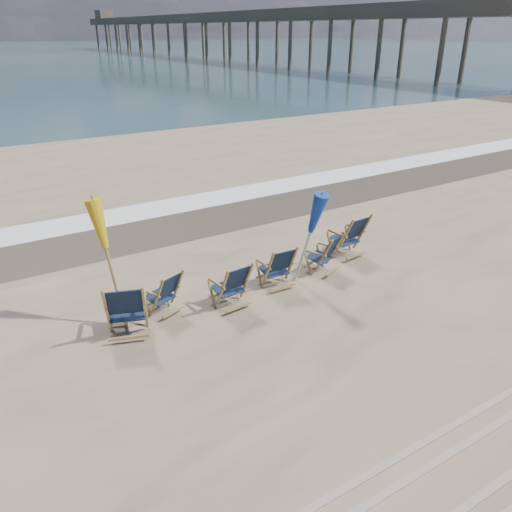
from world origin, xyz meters
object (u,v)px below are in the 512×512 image
Objects in this scene: beach_chair_5 at (363,233)px; umbrella_yellow at (106,231)px; beach_chair_4 at (335,250)px; beach_chair_0 at (145,309)px; beach_chair_1 at (178,288)px; beach_chair_2 at (247,282)px; umbrella_blue at (308,213)px; fishing_pier at (221,30)px; beach_chair_3 at (292,265)px.

umbrella_yellow reaches higher than beach_chair_5.
umbrella_yellow reaches higher than beach_chair_4.
beach_chair_0 is 1.25× the size of beach_chair_1.
umbrella_blue is at bearing 177.50° from beach_chair_2.
umbrella_yellow is at bearing -30.42° from beach_chair_1.
beach_chair_1 is 0.01× the size of fishing_pier.
umbrella_blue is (3.74, -0.67, -0.18)m from umbrella_yellow.
umbrella_yellow is (-5.80, 0.13, 1.23)m from beach_chair_5.
beach_chair_0 is at bearing -16.42° from beach_chair_4.
beach_chair_4 is 0.44× the size of umbrella_blue.
beach_chair_0 reaches higher than beach_chair_3.
beach_chair_3 is 2.37m from beach_chair_5.
beach_chair_3 is at bearing 5.45° from beach_chair_5.
beach_chair_2 reaches higher than beach_chair_3.
fishing_pier is at bearing 60.31° from umbrella_yellow.
fishing_pier reaches higher than beach_chair_4.
beach_chair_5 is (1.05, 0.28, 0.08)m from beach_chair_4.
beach_chair_2 reaches higher than beach_chair_4.
fishing_pier reaches higher than beach_chair_5.
beach_chair_4 is (3.63, -0.23, 0.02)m from beach_chair_1.
beach_chair_4 is at bearing -170.45° from beach_chair_3.
beach_chair_0 is 0.48× the size of umbrella_yellow.
beach_chair_5 is 0.51× the size of umbrella_blue.
beach_chair_2 is at bearing -17.69° from umbrella_yellow.
beach_chair_1 is (0.85, 0.58, -0.11)m from beach_chair_0.
beach_chair_5 is 0.47× the size of umbrella_yellow.
fishing_pier is at bearing -123.00° from beach_chair_2.
beach_chair_4 is at bearing -116.59° from fishing_pier.
beach_chair_3 is at bearing 158.52° from umbrella_blue.
beach_chair_5 is (4.68, 0.05, 0.09)m from beach_chair_1.
beach_chair_3 is 3.74m from umbrella_yellow.
umbrella_yellow is at bearing -22.67° from beach_chair_2.
beach_chair_2 is 1.01× the size of beach_chair_3.
fishing_pier is at bearing -120.95° from beach_chair_5.
beach_chair_3 is 80.94m from fishing_pier.
beach_chair_1 is 0.96× the size of beach_chair_4.
umbrella_yellow is (-1.12, 0.19, 1.32)m from beach_chair_1.
beach_chair_1 is at bearing -4.28° from beach_chair_5.
beach_chair_2 is 0.46× the size of umbrella_blue.
beach_chair_2 is 0.42× the size of umbrella_yellow.
beach_chair_5 is 79.50m from fishing_pier.
beach_chair_5 is 5.93m from umbrella_yellow.
umbrella_blue is (1.44, 0.06, 1.10)m from beach_chair_2.
beach_chair_3 is at bearing -156.50° from beach_chair_0.
beach_chair_3 is 0.90× the size of beach_chair_5.
beach_chair_3 reaches higher than beach_chair_4.
beach_chair_2 is 0.01× the size of fishing_pier.
beach_chair_2 is 2.47m from beach_chair_4.
beach_chair_2 is (2.03, 0.04, -0.07)m from beach_chair_0.
beach_chair_0 is 3.62m from umbrella_blue.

